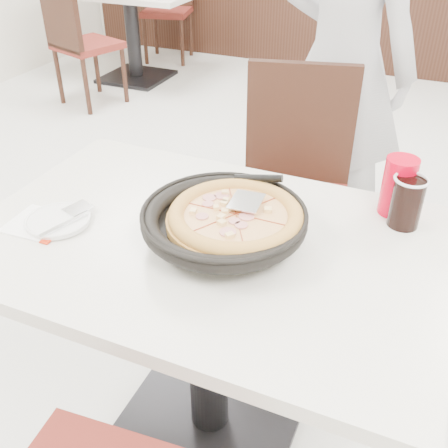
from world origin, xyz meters
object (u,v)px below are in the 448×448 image
at_px(diner_person, 342,66).
at_px(bg_chair_left_near, 87,42).
at_px(bg_table_left, 133,36).
at_px(chair_far, 293,201).
at_px(cola_glass, 407,203).
at_px(red_cup, 398,186).
at_px(main_table, 208,342).
at_px(pizza_pan, 224,227).
at_px(bg_chair_left_far, 167,9).
at_px(side_plate, 58,221).
at_px(pizza, 236,221).

xyz_separation_m(diner_person, bg_chair_left_near, (-2.16, 1.16, -0.39)).
bearing_deg(bg_table_left, chair_far, -47.03).
height_order(cola_glass, red_cup, red_cup).
bearing_deg(main_table, cola_glass, 29.58).
relative_size(chair_far, bg_table_left, 0.79).
relative_size(bg_table_left, bg_chair_left_near, 1.26).
distance_m(main_table, bg_chair_left_near, 3.14).
height_order(red_cup, diner_person, diner_person).
relative_size(pizza_pan, diner_person, 0.20).
height_order(pizza_pan, cola_glass, cola_glass).
bearing_deg(red_cup, bg_table_left, 133.13).
bearing_deg(bg_chair_left_near, chair_far, -18.99).
height_order(red_cup, bg_table_left, red_cup).
bearing_deg(bg_chair_left_near, main_table, -29.67).
xyz_separation_m(red_cup, bg_chair_left_far, (-2.53, 3.33, -0.35)).
xyz_separation_m(bg_table_left, bg_chair_left_far, (-0.01, 0.64, 0.10)).
xyz_separation_m(main_table, cola_glass, (0.45, 0.26, 0.44)).
bearing_deg(diner_person, cola_glass, 130.67).
distance_m(side_plate, cola_glass, 0.91).
bearing_deg(bg_table_left, bg_chair_left_far, 90.86).
bearing_deg(pizza_pan, red_cup, 39.72).
relative_size(cola_glass, red_cup, 0.81).
bearing_deg(pizza, main_table, -171.63).
bearing_deg(cola_glass, red_cup, 119.51).
bearing_deg(cola_glass, pizza_pan, -147.81).
relative_size(main_table, bg_chair_left_far, 1.26).
relative_size(chair_far, side_plate, 5.72).
height_order(side_plate, diner_person, diner_person).
bearing_deg(diner_person, red_cup, 130.19).
bearing_deg(main_table, bg_chair_left_near, 131.74).
bearing_deg(cola_glass, pizza, -146.79).
height_order(main_table, cola_glass, cola_glass).
relative_size(side_plate, cola_glass, 1.28).
bearing_deg(side_plate, pizza_pan, 13.21).
height_order(side_plate, red_cup, red_cup).
xyz_separation_m(main_table, bg_table_left, (-2.10, 3.00, 0.00)).
bearing_deg(side_plate, diner_person, 70.64).
height_order(main_table, side_plate, side_plate).
distance_m(cola_glass, diner_person, 1.00).
xyz_separation_m(chair_far, bg_table_left, (-2.13, 2.29, -0.10)).
bearing_deg(cola_glass, main_table, -150.42).
xyz_separation_m(main_table, bg_chair_left_far, (-2.11, 3.64, 0.10)).
xyz_separation_m(pizza_pan, bg_chair_left_far, (-2.16, 3.64, -0.32)).
xyz_separation_m(pizza, bg_chair_left_near, (-2.17, 2.33, -0.34)).
distance_m(pizza_pan, side_plate, 0.44).
height_order(red_cup, bg_chair_left_far, bg_chair_left_far).
distance_m(cola_glass, bg_chair_left_far, 4.26).
relative_size(side_plate, bg_table_left, 0.14).
relative_size(main_table, bg_table_left, 1.00).
height_order(side_plate, bg_chair_left_near, bg_chair_left_near).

